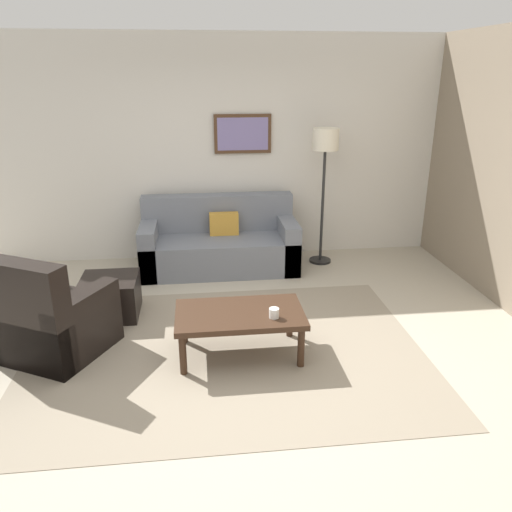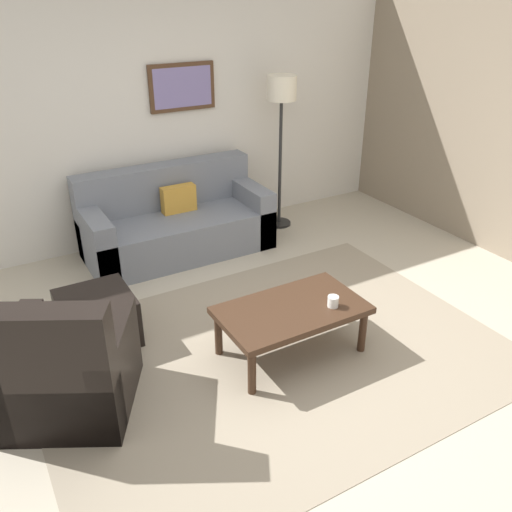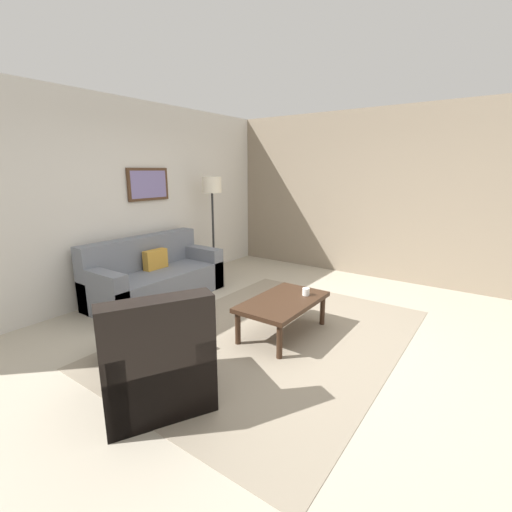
{
  "view_description": "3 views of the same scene",
  "coord_description": "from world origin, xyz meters",
  "px_view_note": "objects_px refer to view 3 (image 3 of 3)",
  "views": [
    {
      "loc": [
        -0.19,
        -3.9,
        2.35
      ],
      "look_at": [
        0.3,
        0.21,
        0.82
      ],
      "focal_mm": 35.2,
      "sensor_mm": 36.0,
      "label": 1
    },
    {
      "loc": [
        -1.79,
        -2.85,
        2.58
      ],
      "look_at": [
        0.06,
        0.38,
        0.67
      ],
      "focal_mm": 37.62,
      "sensor_mm": 36.0,
      "label": 2
    },
    {
      "loc": [
        -3.09,
        -1.96,
        1.82
      ],
      "look_at": [
        0.02,
        0.25,
        0.89
      ],
      "focal_mm": 24.9,
      "sensor_mm": 36.0,
      "label": 3
    }
  ],
  "objects_px": {
    "coffee_table": "(283,304)",
    "cup": "(306,292)",
    "framed_artwork": "(148,184)",
    "couch_main": "(153,278)",
    "ottoman": "(140,337)",
    "armchair_leather": "(155,367)",
    "lamp_standing": "(212,195)"
  },
  "relations": [
    {
      "from": "coffee_table",
      "to": "cup",
      "type": "height_order",
      "value": "cup"
    },
    {
      "from": "framed_artwork",
      "to": "cup",
      "type": "bearing_deg",
      "value": -90.0
    },
    {
      "from": "couch_main",
      "to": "cup",
      "type": "xyz_separation_m",
      "value": [
        0.35,
        -2.3,
        0.15
      ]
    },
    {
      "from": "ottoman",
      "to": "coffee_table",
      "type": "distance_m",
      "value": 1.55
    },
    {
      "from": "ottoman",
      "to": "coffee_table",
      "type": "bearing_deg",
      "value": -36.26
    },
    {
      "from": "armchair_leather",
      "to": "framed_artwork",
      "type": "relative_size",
      "value": 1.51
    },
    {
      "from": "ottoman",
      "to": "framed_artwork",
      "type": "bearing_deg",
      "value": 47.37
    },
    {
      "from": "armchair_leather",
      "to": "cup",
      "type": "height_order",
      "value": "armchair_leather"
    },
    {
      "from": "armchair_leather",
      "to": "lamp_standing",
      "type": "height_order",
      "value": "lamp_standing"
    },
    {
      "from": "ottoman",
      "to": "framed_artwork",
      "type": "xyz_separation_m",
      "value": [
        1.52,
        1.65,
        1.41
      ]
    },
    {
      "from": "cup",
      "to": "lamp_standing",
      "type": "xyz_separation_m",
      "value": [
        0.97,
        2.29,
        0.96
      ]
    },
    {
      "from": "ottoman",
      "to": "coffee_table",
      "type": "xyz_separation_m",
      "value": [
        1.24,
        -0.91,
        0.16
      ]
    },
    {
      "from": "couch_main",
      "to": "armchair_leather",
      "type": "bearing_deg",
      "value": -128.34
    },
    {
      "from": "coffee_table",
      "to": "ottoman",
      "type": "bearing_deg",
      "value": 143.74
    },
    {
      "from": "armchair_leather",
      "to": "ottoman",
      "type": "relative_size",
      "value": 1.94
    },
    {
      "from": "armchair_leather",
      "to": "cup",
      "type": "relative_size",
      "value": 12.84
    },
    {
      "from": "couch_main",
      "to": "coffee_table",
      "type": "bearing_deg",
      "value": -88.07
    },
    {
      "from": "couch_main",
      "to": "framed_artwork",
      "type": "bearing_deg",
      "value": 48.91
    },
    {
      "from": "couch_main",
      "to": "coffee_table",
      "type": "distance_m",
      "value": 2.16
    },
    {
      "from": "couch_main",
      "to": "lamp_standing",
      "type": "distance_m",
      "value": 1.72
    },
    {
      "from": "framed_artwork",
      "to": "coffee_table",
      "type": "bearing_deg",
      "value": -96.17
    },
    {
      "from": "ottoman",
      "to": "lamp_standing",
      "type": "relative_size",
      "value": 0.33
    },
    {
      "from": "ottoman",
      "to": "cup",
      "type": "bearing_deg",
      "value": -34.68
    },
    {
      "from": "armchair_leather",
      "to": "cup",
      "type": "distance_m",
      "value": 1.94
    },
    {
      "from": "couch_main",
      "to": "ottoman",
      "type": "distance_m",
      "value": 1.71
    },
    {
      "from": "couch_main",
      "to": "framed_artwork",
      "type": "distance_m",
      "value": 1.41
    },
    {
      "from": "armchair_leather",
      "to": "coffee_table",
      "type": "height_order",
      "value": "armchair_leather"
    },
    {
      "from": "framed_artwork",
      "to": "ottoman",
      "type": "bearing_deg",
      "value": -132.63
    },
    {
      "from": "couch_main",
      "to": "ottoman",
      "type": "bearing_deg",
      "value": -133.11
    },
    {
      "from": "framed_artwork",
      "to": "lamp_standing",
      "type": "bearing_deg",
      "value": -22.6
    },
    {
      "from": "ottoman",
      "to": "framed_artwork",
      "type": "distance_m",
      "value": 2.65
    },
    {
      "from": "lamp_standing",
      "to": "cup",
      "type": "bearing_deg",
      "value": -112.86
    }
  ]
}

